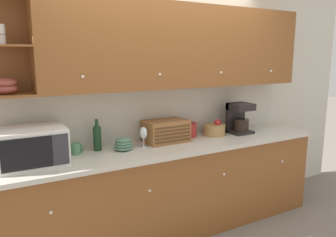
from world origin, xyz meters
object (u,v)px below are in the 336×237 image
(bread_box, at_px, (166,131))
(fruit_basket, at_px, (214,129))
(wine_bottle, at_px, (97,136))
(bowl_stack_on_counter, at_px, (123,144))
(mug, at_px, (76,149))
(storage_canister, at_px, (190,130))
(microwave, at_px, (32,146))
(coffee_maker, at_px, (239,118))
(wine_glass, at_px, (144,134))

(bread_box, height_order, fruit_basket, bread_box)
(wine_bottle, relative_size, bowl_stack_on_counter, 1.64)
(mug, xyz_separation_m, storage_canister, (1.26, 0.04, 0.03))
(microwave, relative_size, storage_canister, 3.32)
(bread_box, bearing_deg, coffee_maker, -3.93)
(coffee_maker, bearing_deg, storage_canister, 168.59)
(storage_canister, xyz_separation_m, fruit_basket, (0.27, -0.07, -0.01))
(mug, height_order, wine_glass, wine_glass)
(mug, xyz_separation_m, coffee_maker, (1.85, -0.08, 0.12))
(wine_glass, distance_m, storage_canister, 0.65)
(wine_bottle, bearing_deg, bowl_stack_on_counter, -25.30)
(microwave, distance_m, wine_bottle, 0.60)
(microwave, bearing_deg, storage_canister, 5.60)
(bread_box, bearing_deg, wine_glass, -163.55)
(wine_glass, bearing_deg, wine_bottle, 163.91)
(wine_bottle, bearing_deg, storage_canister, 1.08)
(mug, xyz_separation_m, wine_bottle, (0.21, 0.02, 0.08))
(wine_bottle, xyz_separation_m, bread_box, (0.71, -0.04, -0.02))
(mug, height_order, storage_canister, storage_canister)
(bread_box, relative_size, storage_canister, 2.77)
(mug, bearing_deg, storage_canister, 1.75)
(wine_glass, distance_m, bread_box, 0.31)
(wine_bottle, xyz_separation_m, coffee_maker, (1.64, -0.10, 0.04))
(bowl_stack_on_counter, bearing_deg, mug, 168.70)
(wine_glass, height_order, fruit_basket, wine_glass)
(mug, xyz_separation_m, fruit_basket, (1.53, -0.04, 0.01))
(fruit_basket, bearing_deg, wine_bottle, 177.68)
(microwave, relative_size, bread_box, 1.20)
(coffee_maker, bearing_deg, wine_bottle, 176.54)
(fruit_basket, bearing_deg, bowl_stack_on_counter, -177.44)
(wine_glass, relative_size, bread_box, 0.46)
(bread_box, bearing_deg, mug, 178.95)
(wine_glass, relative_size, coffee_maker, 0.59)
(bowl_stack_on_counter, height_order, wine_glass, wine_glass)
(bread_box, xyz_separation_m, coffee_maker, (0.93, -0.06, 0.06))
(microwave, bearing_deg, coffee_maker, 1.07)
(fruit_basket, distance_m, coffee_maker, 0.34)
(microwave, distance_m, wine_glass, 1.01)
(microwave, xyz_separation_m, bread_box, (1.30, 0.11, -0.04))
(mug, relative_size, wine_bottle, 0.36)
(wine_bottle, distance_m, coffee_maker, 1.64)
(microwave, distance_m, bread_box, 1.30)
(coffee_maker, bearing_deg, mug, 177.50)
(wine_bottle, distance_m, bread_box, 0.71)
(bowl_stack_on_counter, distance_m, wine_glass, 0.22)
(mug, height_order, bread_box, bread_box)
(bowl_stack_on_counter, height_order, fruit_basket, fruit_basket)
(microwave, xyz_separation_m, fruit_basket, (1.91, 0.09, -0.09))
(fruit_basket, bearing_deg, microwave, -177.39)
(storage_canister, bearing_deg, fruit_basket, -15.07)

